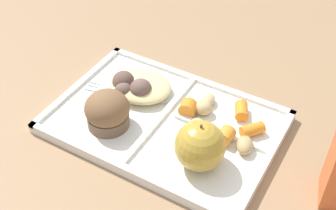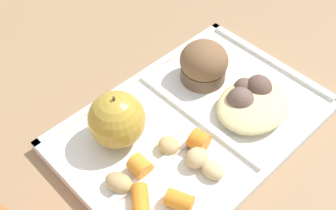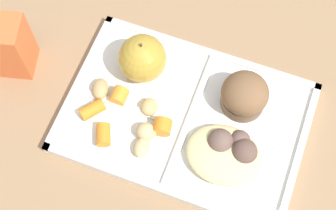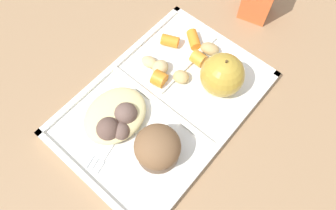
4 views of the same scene
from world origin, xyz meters
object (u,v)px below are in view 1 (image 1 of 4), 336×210
object	(u,v)px
bran_muffin	(107,111)
plastic_fork	(122,92)
green_apple	(200,146)
lunch_tray	(165,123)

from	to	relation	value
bran_muffin	plastic_fork	distance (m)	0.09
bran_muffin	plastic_fork	xyz separation A→B (m)	(0.03, -0.08, -0.03)
green_apple	plastic_fork	distance (m)	0.21
bran_muffin	plastic_fork	world-z (taller)	bran_muffin
lunch_tray	green_apple	bearing A→B (deg)	149.44
green_apple	plastic_fork	size ratio (longest dim) A/B	0.52
lunch_tray	green_apple	world-z (taller)	green_apple
bran_muffin	green_apple	bearing A→B (deg)	180.00
green_apple	plastic_fork	world-z (taller)	green_apple
green_apple	plastic_fork	xyz separation A→B (m)	(0.19, -0.08, -0.04)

